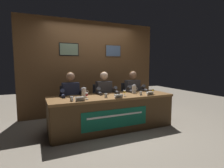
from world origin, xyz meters
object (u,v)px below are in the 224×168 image
panelist_left (71,96)px  panelist_center (105,93)px  juice_glass_center (125,92)px  water_pitcher_right_side (134,89)px  water_cup_center (106,96)px  chair_left (70,106)px  water_pitcher_left_side (84,92)px  juice_glass_right (153,90)px  conference_table (114,107)px  nameplate_left (80,99)px  nameplate_center (119,96)px  water_cup_left (72,99)px  chair_center (102,103)px  panelist_right (134,91)px  water_cup_right (141,94)px  chair_right (130,100)px  nameplate_right (150,93)px  juice_glass_left (87,95)px

panelist_left → panelist_center: bearing=0.0°
juice_glass_center → water_pitcher_right_side: (0.39, 0.27, 0.01)m
juice_glass_center → water_cup_center: 0.43m
juice_glass_center → water_cup_center: (-0.43, -0.00, -0.05)m
chair_left → water_pitcher_left_side: (0.19, -0.52, 0.38)m
panelist_center → juice_glass_right: size_ratio=9.95×
conference_table → water_pitcher_left_side: 0.71m
panelist_left → water_cup_center: bearing=-44.7°
water_cup_center → panelist_center: bearing=69.4°
nameplate_left → nameplate_center: size_ratio=1.04×
water_cup_left → chair_center: chair_center is taller
conference_table → panelist_right: panelist_right is taller
water_cup_center → nameplate_center: bearing=-34.0°
nameplate_left → juice_glass_center: (0.99, 0.12, 0.05)m
water_cup_left → juice_glass_right: size_ratio=0.69×
panelist_center → water_cup_right: bearing=-47.1°
chair_right → water_pitcher_right_side: size_ratio=4.32×
chair_left → panelist_left: 0.34m
juice_glass_center → chair_right: size_ratio=0.14×
panelist_right → nameplate_right: (-0.01, -0.69, 0.05)m
chair_center → panelist_left: bearing=-165.9°
panelist_right → water_pitcher_left_side: panelist_right is taller
water_cup_center → chair_right: 1.31m
chair_left → nameplate_left: (0.02, -0.89, 0.33)m
panelist_left → water_cup_center: (0.58, -0.57, 0.05)m
water_cup_left → juice_glass_right: bearing=0.8°
juice_glass_left → panelist_center: panelist_center is taller
water_cup_center → juice_glass_center: bearing=0.2°
chair_left → chair_right: same height
nameplate_center → water_cup_right: (0.58, 0.09, -0.00)m
panelist_left → juice_glass_left: bearing=-71.7°
chair_right → water_pitcher_right_side: water_pitcher_right_side is taller
panelist_center → water_cup_center: size_ratio=14.52×
juice_glass_center → juice_glass_right: same height
water_cup_center → chair_right: chair_right is taller
nameplate_center → panelist_right: panelist_right is taller
nameplate_right → water_cup_right: size_ratio=1.91×
nameplate_left → water_cup_left: (-0.14, 0.05, -0.00)m
panelist_center → water_pitcher_left_side: panelist_center is taller
conference_table → water_cup_right: bearing=-12.6°
conference_table → water_pitcher_right_side: water_pitcher_right_side is taller
water_cup_left → juice_glass_right: 1.84m
panelist_center → water_pitcher_right_side: panelist_center is taller
conference_table → nameplate_right: size_ratio=16.56×
panelist_left → nameplate_center: panelist_left is taller
panelist_center → water_cup_right: 0.86m
panelist_center → water_cup_left: bearing=-145.3°
conference_table → water_cup_center: size_ratio=31.59×
chair_left → chair_center: size_ratio=1.00×
nameplate_left → juice_glass_left: bearing=39.8°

